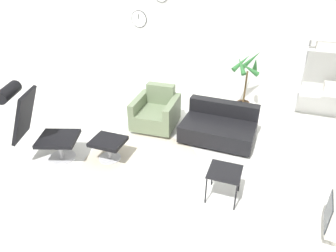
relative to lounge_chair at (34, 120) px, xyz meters
The scene contains 10 objects.
ground_plane 1.83m from the lounge_chair, 15.81° to the left, with size 12.00×12.00×0.00m, color silver.
wall_back 3.69m from the lounge_chair, 63.39° to the left, with size 12.00×0.09×2.80m.
round_rug 1.79m from the lounge_chair, 13.52° to the left, with size 1.91×1.91×0.01m.
lounge_chair is the anchor object (origin of this frame).
ottoman 1.18m from the lounge_chair, 18.91° to the left, with size 0.51×0.44×0.36m.
armchair_red 2.16m from the lounge_chair, 50.35° to the left, with size 0.82×0.88×0.75m.
couch_low 3.07m from the lounge_chair, 31.77° to the left, with size 1.28×0.91×0.60m.
side_table 2.96m from the lounge_chair, ahead, with size 0.43×0.43×0.44m.
potted_plant 3.87m from the lounge_chair, 42.62° to the left, with size 0.56×0.58×1.36m.
shelf_unit 5.24m from the lounge_chair, 34.03° to the left, with size 0.98×0.28×1.88m.
Camera 1 is at (1.67, -3.53, 2.90)m, focal length 32.00 mm.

